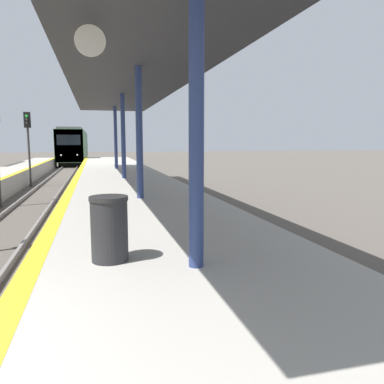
% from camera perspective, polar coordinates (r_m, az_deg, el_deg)
% --- Properties ---
extents(train, '(2.87, 22.42, 4.20)m').
position_cam_1_polar(train, '(51.18, -17.46, 6.72)').
color(train, black).
rests_on(train, ground).
extents(signal_far, '(0.36, 0.31, 4.36)m').
position_cam_1_polar(signal_far, '(23.99, -23.71, 7.98)').
color(signal_far, '#2D2D2D').
rests_on(signal_far, ground).
extents(station_canopy, '(4.34, 25.79, 4.05)m').
position_cam_1_polar(station_canopy, '(14.63, -9.68, 16.24)').
color(station_canopy, navy).
rests_on(station_canopy, platform_right).
extents(trash_bin, '(0.54, 0.54, 0.93)m').
position_cam_1_polar(trash_bin, '(5.43, -12.47, -5.45)').
color(trash_bin, '#262628').
rests_on(trash_bin, platform_right).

